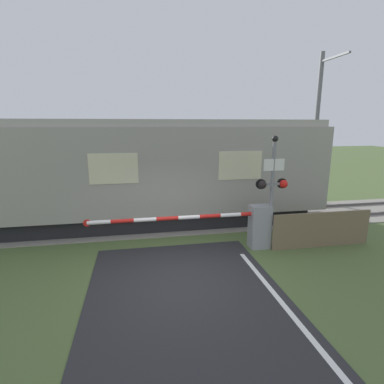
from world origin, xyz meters
The scene contains 7 objects.
ground_plane centered at (0.00, 0.00, 0.00)m, with size 80.00×80.00×0.00m, color #4C6033.
track_bed centered at (0.00, 4.37, 0.02)m, with size 36.00×3.20×0.13m.
train centered at (-1.68, 4.37, 1.97)m, with size 15.13×2.84×3.84m.
crossing_barrier centered at (2.25, 1.44, 0.73)m, with size 5.37×0.44×1.32m.
signal_post centered at (2.93, 1.37, 1.93)m, with size 0.97×0.26×3.37m.
catenary_pole centered at (7.30, 6.22, 3.56)m, with size 0.20×1.90×6.81m.
roadside_fence centered at (4.51, 1.12, 0.55)m, with size 3.19×0.06×1.10m.
Camera 1 is at (-0.96, -6.63, 3.68)m, focal length 28.00 mm.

